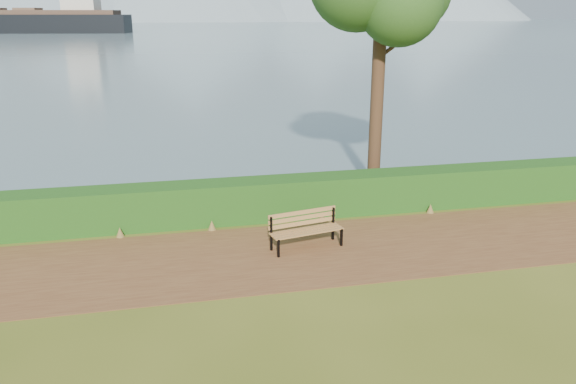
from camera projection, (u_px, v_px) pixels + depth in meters
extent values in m
plane|color=#4A5819|center=(274.00, 261.00, 11.64)|extent=(140.00, 140.00, 0.00)
cube|color=brown|center=(271.00, 255.00, 11.92)|extent=(40.00, 3.40, 0.01)
cube|color=#1C4B15|center=(254.00, 200.00, 13.91)|extent=(32.00, 0.85, 1.00)
cube|color=slate|center=(165.00, 25.00, 253.62)|extent=(700.00, 510.00, 0.00)
cube|color=black|center=(278.00, 249.00, 11.77)|extent=(0.05, 0.06, 0.40)
cube|color=black|center=(271.00, 234.00, 12.05)|extent=(0.05, 0.06, 0.77)
cube|color=black|center=(275.00, 238.00, 11.88)|extent=(0.14, 0.47, 0.04)
cube|color=black|center=(341.00, 237.00, 12.35)|extent=(0.05, 0.06, 0.40)
cube|color=black|center=(333.00, 224.00, 12.64)|extent=(0.05, 0.06, 0.77)
cube|color=black|center=(337.00, 227.00, 12.47)|extent=(0.14, 0.47, 0.04)
cube|color=#A16F3E|center=(310.00, 234.00, 12.02)|extent=(1.60, 0.40, 0.03)
cube|color=#A16F3E|center=(308.00, 232.00, 12.12)|extent=(1.60, 0.40, 0.03)
cube|color=#A16F3E|center=(306.00, 230.00, 12.22)|extent=(1.60, 0.40, 0.03)
cube|color=#A16F3E|center=(303.00, 228.00, 12.32)|extent=(1.60, 0.40, 0.03)
cube|color=#A16F3E|center=(302.00, 223.00, 12.33)|extent=(1.59, 0.36, 0.09)
cube|color=#A16F3E|center=(302.00, 218.00, 12.29)|extent=(1.59, 0.36, 0.09)
cube|color=#A16F3E|center=(302.00, 212.00, 12.25)|extent=(1.59, 0.36, 0.09)
cylinder|color=#342215|center=(378.00, 74.00, 15.56)|extent=(0.37, 0.37, 6.62)
sphere|color=#1C4517|center=(400.00, 4.00, 14.44)|extent=(2.21, 2.21, 2.21)
cylinder|color=#342215|center=(394.00, 46.00, 15.42)|extent=(0.97, 0.11, 0.72)
cylinder|color=#342215|center=(366.00, 29.00, 15.21)|extent=(0.75, 0.35, 0.66)
cube|color=black|center=(3.00, 28.00, 144.26)|extent=(64.64, 20.08, 6.39)
cube|color=#49372C|center=(1.00, 12.00, 143.13)|extent=(59.43, 18.28, 1.09)
cube|color=brown|center=(28.00, 9.00, 143.27)|extent=(6.36, 6.82, 0.73)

